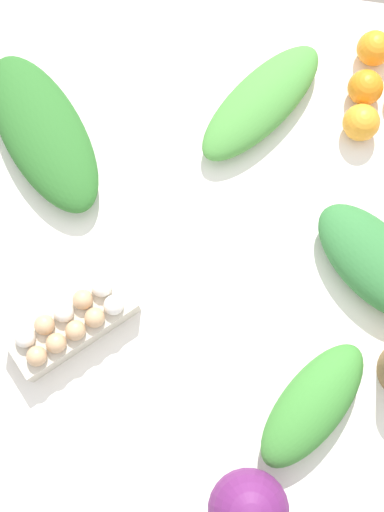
% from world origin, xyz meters
% --- Properties ---
extents(ground_plane, '(8.00, 8.00, 0.00)m').
position_xyz_m(ground_plane, '(0.00, 0.00, 0.00)').
color(ground_plane, '#70665B').
extents(dining_table, '(1.25, 1.10, 0.76)m').
position_xyz_m(dining_table, '(0.00, 0.00, 0.67)').
color(dining_table, silver).
rests_on(dining_table, ground_plane).
extents(cabbage_purple, '(0.14, 0.14, 0.14)m').
position_xyz_m(cabbage_purple, '(-0.44, -0.17, 0.83)').
color(cabbage_purple, '#601E5B').
rests_on(cabbage_purple, dining_table).
extents(egg_carton, '(0.23, 0.24, 0.09)m').
position_xyz_m(egg_carton, '(-0.17, 0.20, 0.80)').
color(egg_carton, beige).
rests_on(egg_carton, dining_table).
extents(greens_bunch_scallion, '(0.39, 0.36, 0.08)m').
position_xyz_m(greens_bunch_scallion, '(0.20, 0.33, 0.80)').
color(greens_bunch_scallion, '#2D6B28').
rests_on(greens_bunch_scallion, dining_table).
extents(greens_bunch_kale, '(0.34, 0.28, 0.07)m').
position_xyz_m(greens_bunch_kale, '(0.34, -0.09, 0.80)').
color(greens_bunch_kale, '#4C933D').
rests_on(greens_bunch_kale, dining_table).
extents(greens_bunch_beet_tops, '(0.29, 0.24, 0.09)m').
position_xyz_m(greens_bunch_beet_tops, '(-0.25, -0.26, 0.80)').
color(greens_bunch_beet_tops, '#3D8433').
rests_on(greens_bunch_beet_tops, dining_table).
extents(greens_bunch_chard, '(0.29, 0.30, 0.09)m').
position_xyz_m(greens_bunch_chard, '(0.04, -0.35, 0.81)').
color(greens_bunch_chard, '#337538').
rests_on(greens_bunch_chard, dining_table).
extents(orange_1, '(0.07, 0.07, 0.07)m').
position_xyz_m(orange_1, '(0.40, -0.30, 0.80)').
color(orange_1, orange).
rests_on(orange_1, dining_table).
extents(orange_3, '(0.07, 0.07, 0.07)m').
position_xyz_m(orange_3, '(0.32, -0.29, 0.80)').
color(orange_3, orange).
rests_on(orange_3, dining_table).
extents(orange_5, '(0.07, 0.07, 0.07)m').
position_xyz_m(orange_5, '(0.49, -0.31, 0.80)').
color(orange_5, orange).
rests_on(orange_5, dining_table).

